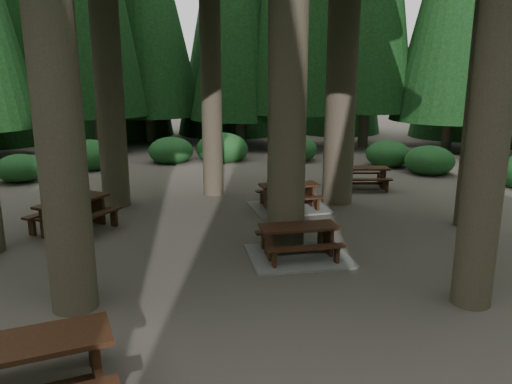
{
  "coord_description": "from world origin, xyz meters",
  "views": [
    {
      "loc": [
        0.67,
        -10.65,
        3.97
      ],
      "look_at": [
        0.09,
        0.9,
        1.1
      ],
      "focal_mm": 35.0,
      "sensor_mm": 36.0,
      "label": 1
    }
  ],
  "objects_px": {
    "picnic_table_d": "(363,174)",
    "picnic_table_c": "(289,200)",
    "picnic_table_a": "(299,247)",
    "picnic_table_b": "(73,210)",
    "picnic_table_e": "(23,365)"
  },
  "relations": [
    {
      "from": "picnic_table_b",
      "to": "picnic_table_d",
      "type": "height_order",
      "value": "picnic_table_b"
    },
    {
      "from": "picnic_table_b",
      "to": "picnic_table_c",
      "type": "relative_size",
      "value": 0.9
    },
    {
      "from": "picnic_table_d",
      "to": "picnic_table_a",
      "type": "bearing_deg",
      "value": -113.43
    },
    {
      "from": "picnic_table_c",
      "to": "picnic_table_e",
      "type": "bearing_deg",
      "value": -127.58
    },
    {
      "from": "picnic_table_b",
      "to": "picnic_table_d",
      "type": "relative_size",
      "value": 1.33
    },
    {
      "from": "picnic_table_d",
      "to": "picnic_table_c",
      "type": "bearing_deg",
      "value": -137.3
    },
    {
      "from": "picnic_table_a",
      "to": "picnic_table_c",
      "type": "height_order",
      "value": "picnic_table_c"
    },
    {
      "from": "picnic_table_c",
      "to": "picnic_table_d",
      "type": "relative_size",
      "value": 1.48
    },
    {
      "from": "picnic_table_d",
      "to": "picnic_table_b",
      "type": "bearing_deg",
      "value": -151.11
    },
    {
      "from": "picnic_table_d",
      "to": "picnic_table_e",
      "type": "xyz_separation_m",
      "value": [
        -5.81,
        -11.66,
        0.11
      ]
    },
    {
      "from": "picnic_table_b",
      "to": "picnic_table_c",
      "type": "distance_m",
      "value": 5.91
    },
    {
      "from": "picnic_table_a",
      "to": "picnic_table_b",
      "type": "relative_size",
      "value": 1.07
    },
    {
      "from": "picnic_table_a",
      "to": "picnic_table_e",
      "type": "distance_m",
      "value": 6.16
    },
    {
      "from": "picnic_table_d",
      "to": "picnic_table_e",
      "type": "height_order",
      "value": "picnic_table_e"
    },
    {
      "from": "picnic_table_e",
      "to": "picnic_table_c",
      "type": "bearing_deg",
      "value": 44.05
    }
  ]
}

